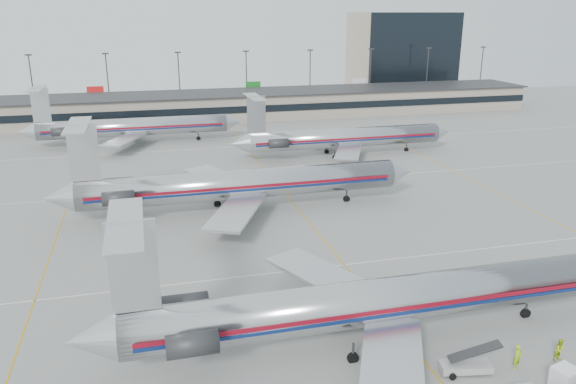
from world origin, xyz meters
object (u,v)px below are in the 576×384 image
object	(u,v)px
uld_container	(564,380)
belt_loader	(467,365)
jet_foreground	(367,302)
jet_second_row	(235,184)

from	to	relation	value
uld_container	belt_loader	world-z (taller)	belt_loader
jet_foreground	belt_loader	size ratio (longest dim) A/B	10.20
jet_foreground	jet_second_row	world-z (taller)	jet_second_row
jet_second_row	belt_loader	size ratio (longest dim) A/B	10.73
jet_foreground	uld_container	bearing A→B (deg)	-40.90
jet_foreground	uld_container	size ratio (longest dim) A/B	21.45
jet_second_row	uld_container	world-z (taller)	jet_second_row
uld_container	belt_loader	xyz separation A→B (m)	(-5.21, 3.72, -0.35)
jet_foreground	uld_container	xyz separation A→B (m)	(10.81, -9.36, -2.53)
uld_container	jet_foreground	bearing A→B (deg)	124.72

